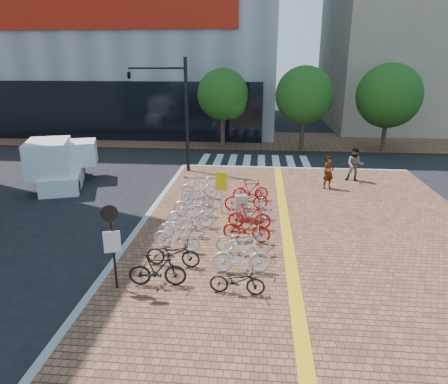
# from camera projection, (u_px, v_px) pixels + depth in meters

# --- Properties ---
(ground) EXTENTS (120.00, 120.00, 0.00)m
(ground) POSITION_uv_depth(u_px,v_px,m) (233.00, 256.00, 14.27)
(ground) COLOR black
(ground) RESTS_ON ground
(sidewalk) EXTENTS (14.00, 34.00, 0.15)m
(sidewalk) POSITION_uv_depth(u_px,v_px,m) (347.00, 358.00, 9.27)
(sidewalk) COLOR brown
(sidewalk) RESTS_ON ground
(tactile_strip) EXTENTS (0.40, 34.00, 0.01)m
(tactile_strip) POSITION_uv_depth(u_px,v_px,m) (304.00, 352.00, 9.33)
(tactile_strip) COLOR gold
(tactile_strip) RESTS_ON sidewalk
(kerb_west) EXTENTS (0.25, 34.00, 0.15)m
(kerb_west) POSITION_uv_depth(u_px,v_px,m) (58.00, 340.00, 9.87)
(kerb_west) COLOR gray
(kerb_west) RESTS_ON ground
(kerb_north) EXTENTS (14.00, 0.25, 0.15)m
(kerb_north) POSITION_uv_depth(u_px,v_px,m) (293.00, 169.00, 25.34)
(kerb_north) COLOR gray
(kerb_north) RESTS_ON ground
(far_sidewalk) EXTENTS (70.00, 8.00, 0.15)m
(far_sidewalk) POSITION_uv_depth(u_px,v_px,m) (250.00, 141.00, 34.10)
(far_sidewalk) COLOR brown
(far_sidewalk) RESTS_ON ground
(building_beige) EXTENTS (20.00, 18.00, 18.00)m
(building_beige) POSITION_uv_depth(u_px,v_px,m) (434.00, 35.00, 40.14)
(building_beige) COLOR gray
(building_beige) RESTS_ON ground
(crosswalk) EXTENTS (7.50, 4.00, 0.01)m
(crosswalk) POSITION_uv_depth(u_px,v_px,m) (254.00, 161.00, 27.46)
(crosswalk) COLOR silver
(crosswalk) RESTS_ON ground
(street_trees) EXTENTS (16.20, 4.60, 6.35)m
(street_trees) POSITION_uv_depth(u_px,v_px,m) (319.00, 97.00, 29.05)
(street_trees) COLOR #38281E
(street_trees) RESTS_ON far_sidewalk
(bike_0) EXTENTS (1.78, 0.62, 1.05)m
(bike_0) POSITION_uv_depth(u_px,v_px,m) (157.00, 270.00, 11.96)
(bike_0) COLOR black
(bike_0) RESTS_ON sidewalk
(bike_1) EXTENTS (1.84, 0.75, 0.95)m
(bike_1) POSITION_uv_depth(u_px,v_px,m) (173.00, 253.00, 13.12)
(bike_1) COLOR black
(bike_1) RESTS_ON sidewalk
(bike_2) EXTENTS (1.86, 0.84, 1.08)m
(bike_2) POSITION_uv_depth(u_px,v_px,m) (176.00, 237.00, 14.17)
(bike_2) COLOR silver
(bike_2) RESTS_ON sidewalk
(bike_3) EXTENTS (1.86, 0.87, 0.94)m
(bike_3) POSITION_uv_depth(u_px,v_px,m) (182.00, 226.00, 15.21)
(bike_3) COLOR #B2B2B7
(bike_3) RESTS_ON sidewalk
(bike_4) EXTENTS (2.01, 0.86, 1.17)m
(bike_4) POSITION_uv_depth(u_px,v_px,m) (191.00, 214.00, 16.09)
(bike_4) COLOR white
(bike_4) RESTS_ON sidewalk
(bike_5) EXTENTS (1.84, 0.64, 1.08)m
(bike_5) POSITION_uv_depth(u_px,v_px,m) (193.00, 205.00, 17.30)
(bike_5) COLOR silver
(bike_5) RESTS_ON sidewalk
(bike_6) EXTENTS (1.65, 0.71, 0.96)m
(bike_6) POSITION_uv_depth(u_px,v_px,m) (197.00, 196.00, 18.52)
(bike_6) COLOR #B1B2B6
(bike_6) RESTS_ON sidewalk
(bike_7) EXTENTS (1.90, 0.60, 1.13)m
(bike_7) POSITION_uv_depth(u_px,v_px,m) (199.00, 187.00, 19.60)
(bike_7) COLOR white
(bike_7) RESTS_ON sidewalk
(bike_8) EXTENTS (1.66, 0.66, 0.85)m
(bike_8) POSITION_uv_depth(u_px,v_px,m) (237.00, 280.00, 11.57)
(bike_8) COLOR black
(bike_8) RESTS_ON sidewalk
(bike_9) EXTENTS (1.94, 0.68, 1.14)m
(bike_9) POSITION_uv_depth(u_px,v_px,m) (241.00, 256.00, 12.68)
(bike_9) COLOR silver
(bike_9) RESTS_ON sidewalk
(bike_10) EXTENTS (1.96, 0.72, 1.02)m
(bike_10) POSITION_uv_depth(u_px,v_px,m) (243.00, 241.00, 13.92)
(bike_10) COLOR #AEAFB3
(bike_10) RESTS_ON sidewalk
(bike_11) EXTENTS (1.87, 0.78, 1.09)m
(bike_11) POSITION_uv_depth(u_px,v_px,m) (247.00, 228.00, 14.87)
(bike_11) COLOR #9E170B
(bike_11) RESTS_ON sidewalk
(bike_12) EXTENTS (1.76, 0.59, 1.04)m
(bike_12) POSITION_uv_depth(u_px,v_px,m) (249.00, 216.00, 16.05)
(bike_12) COLOR #A30B17
(bike_12) RESTS_ON sidewalk
(bike_13) EXTENTS (1.84, 0.96, 0.92)m
(bike_13) POSITION_uv_depth(u_px,v_px,m) (250.00, 207.00, 17.20)
(bike_13) COLOR white
(bike_13) RESTS_ON sidewalk
(bike_14) EXTENTS (2.09, 1.07, 1.04)m
(bike_14) POSITION_uv_depth(u_px,v_px,m) (246.00, 199.00, 18.08)
(bike_14) COLOR #A90C19
(bike_14) RESTS_ON sidewalk
(bike_15) EXTENTS (1.78, 0.76, 1.04)m
(bike_15) POSITION_uv_depth(u_px,v_px,m) (251.00, 190.00, 19.28)
(bike_15) COLOR #B10C15
(bike_15) RESTS_ON sidewalk
(pedestrian_a) EXTENTS (0.76, 0.67, 1.76)m
(pedestrian_a) POSITION_uv_depth(u_px,v_px,m) (328.00, 172.00, 20.96)
(pedestrian_a) COLOR gray
(pedestrian_a) RESTS_ON sidewalk
(pedestrian_b) EXTENTS (1.07, 0.92, 1.90)m
(pedestrian_b) POSITION_uv_depth(u_px,v_px,m) (355.00, 165.00, 22.25)
(pedestrian_b) COLOR #4E5763
(pedestrian_b) RESTS_ON sidewalk
(utility_box) EXTENTS (0.56, 0.45, 1.11)m
(utility_box) POSITION_uv_depth(u_px,v_px,m) (241.00, 207.00, 16.92)
(utility_box) COLOR silver
(utility_box) RESTS_ON sidewalk
(yellow_sign) EXTENTS (0.51, 0.15, 1.90)m
(yellow_sign) POSITION_uv_depth(u_px,v_px,m) (221.00, 185.00, 17.40)
(yellow_sign) COLOR #B7B7BC
(yellow_sign) RESTS_ON sidewalk
(notice_sign) EXTENTS (0.48, 0.18, 2.67)m
(notice_sign) POSITION_uv_depth(u_px,v_px,m) (112.00, 237.00, 11.43)
(notice_sign) COLOR black
(notice_sign) RESTS_ON sidewalk
(traffic_light_pole) EXTENTS (3.58, 1.38, 6.67)m
(traffic_light_pole) POSITION_uv_depth(u_px,v_px,m) (160.00, 94.00, 23.31)
(traffic_light_pole) COLOR black
(traffic_light_pole) RESTS_ON sidewalk
(box_truck) EXTENTS (3.37, 4.97, 2.65)m
(box_truck) POSITION_uv_depth(u_px,v_px,m) (62.00, 164.00, 21.83)
(box_truck) COLOR white
(box_truck) RESTS_ON ground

